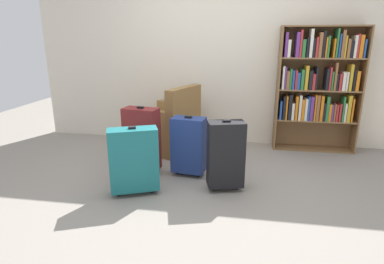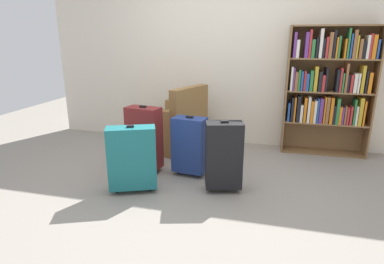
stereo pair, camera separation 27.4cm
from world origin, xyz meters
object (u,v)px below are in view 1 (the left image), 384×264
at_px(mug, 206,152).
at_px(suitcase_black, 226,154).
at_px(suitcase_teal, 134,160).
at_px(armchair, 169,128).
at_px(bookshelf, 318,84).
at_px(suitcase_dark_red, 142,139).
at_px(suitcase_navy_blue, 189,145).

bearing_deg(mug, suitcase_black, -72.27).
distance_m(mug, suitcase_teal, 1.37).
distance_m(armchair, suitcase_black, 1.39).
distance_m(armchair, mug, 0.62).
height_order(bookshelf, armchair, bookshelf).
relative_size(armchair, suitcase_black, 1.22).
distance_m(bookshelf, suitcase_dark_red, 2.46).
bearing_deg(suitcase_dark_red, suitcase_navy_blue, 0.43).
height_order(bookshelf, suitcase_dark_red, bookshelf).
bearing_deg(suitcase_navy_blue, suitcase_dark_red, -179.57).
relative_size(bookshelf, mug, 13.89).
relative_size(suitcase_teal, suitcase_black, 0.94).
distance_m(suitcase_teal, suitcase_black, 0.92).
relative_size(mug, suitcase_black, 0.16).
bearing_deg(bookshelf, suitcase_black, -127.94).
distance_m(suitcase_navy_blue, suitcase_dark_red, 0.54).
bearing_deg(suitcase_teal, bookshelf, 40.08).
distance_m(armchair, suitcase_navy_blue, 0.90).
xyz_separation_m(bookshelf, armchair, (-1.98, -0.35, -0.60)).
xyz_separation_m(suitcase_black, suitcase_dark_red, (-0.97, 0.30, 0.02)).
height_order(armchair, suitcase_navy_blue, armchair).
xyz_separation_m(bookshelf, mug, (-1.44, -0.49, -0.87)).
xyz_separation_m(armchair, suitcase_navy_blue, (0.42, -0.80, 0.04)).
height_order(bookshelf, suitcase_black, bookshelf).
bearing_deg(suitcase_teal, mug, 64.36).
relative_size(bookshelf, armchair, 1.83).
bearing_deg(suitcase_black, suitcase_dark_red, 163.11).
bearing_deg(mug, bookshelf, 18.90).
distance_m(suitcase_teal, suitcase_dark_red, 0.55).
height_order(suitcase_black, suitcase_navy_blue, suitcase_black).
height_order(bookshelf, mug, bookshelf).
height_order(bookshelf, suitcase_navy_blue, bookshelf).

